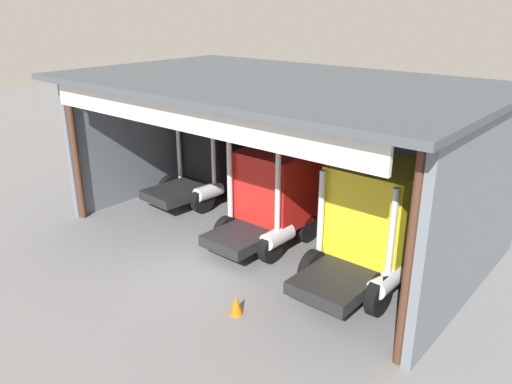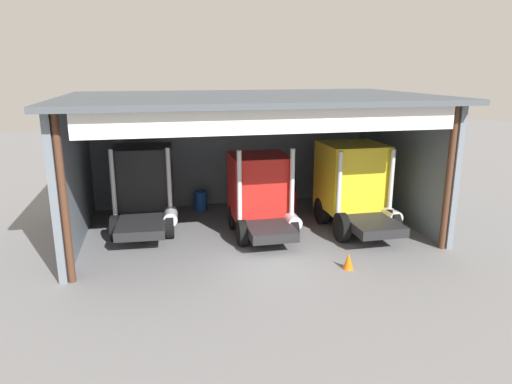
{
  "view_description": "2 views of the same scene",
  "coord_description": "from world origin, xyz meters",
  "px_view_note": "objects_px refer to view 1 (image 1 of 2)",
  "views": [
    {
      "loc": [
        10.28,
        -9.35,
        7.89
      ],
      "look_at": [
        0.0,
        2.83,
        1.89
      ],
      "focal_mm": 35.27,
      "sensor_mm": 36.0,
      "label": 1
    },
    {
      "loc": [
        -3.82,
        -14.4,
        6.59
      ],
      "look_at": [
        0.0,
        2.83,
        1.89
      ],
      "focal_mm": 32.57,
      "sensor_mm": 36.0,
      "label": 2
    }
  ],
  "objects_px": {
    "truck_black_center_left_bay": "(213,157)",
    "truck_red_center_bay": "(274,195)",
    "truck_yellow_left_bay": "(375,221)",
    "tool_cart": "(359,217)",
    "oil_drum": "(287,188)",
    "traffic_cone": "(236,305)"
  },
  "relations": [
    {
      "from": "truck_red_center_bay",
      "to": "tool_cart",
      "type": "height_order",
      "value": "truck_red_center_bay"
    },
    {
      "from": "truck_black_center_left_bay",
      "to": "truck_red_center_bay",
      "type": "distance_m",
      "value": 4.95
    },
    {
      "from": "truck_yellow_left_bay",
      "to": "tool_cart",
      "type": "height_order",
      "value": "truck_yellow_left_bay"
    },
    {
      "from": "truck_black_center_left_bay",
      "to": "oil_drum",
      "type": "xyz_separation_m",
      "value": [
        2.55,
        1.95,
        -1.33
      ]
    },
    {
      "from": "oil_drum",
      "to": "tool_cart",
      "type": "height_order",
      "value": "tool_cart"
    },
    {
      "from": "truck_black_center_left_bay",
      "to": "traffic_cone",
      "type": "xyz_separation_m",
      "value": [
        6.73,
        -5.94,
        -1.5
      ]
    },
    {
      "from": "truck_yellow_left_bay",
      "to": "tool_cart",
      "type": "bearing_deg",
      "value": 125.09
    },
    {
      "from": "truck_black_center_left_bay",
      "to": "truck_red_center_bay",
      "type": "height_order",
      "value": "truck_red_center_bay"
    },
    {
      "from": "truck_black_center_left_bay",
      "to": "truck_red_center_bay",
      "type": "xyz_separation_m",
      "value": [
        4.65,
        -1.7,
        -0.07
      ]
    },
    {
      "from": "truck_yellow_left_bay",
      "to": "truck_red_center_bay",
      "type": "bearing_deg",
      "value": 176.97
    },
    {
      "from": "truck_black_center_left_bay",
      "to": "traffic_cone",
      "type": "bearing_deg",
      "value": -38.2
    },
    {
      "from": "truck_yellow_left_bay",
      "to": "tool_cart",
      "type": "distance_m",
      "value": 3.89
    },
    {
      "from": "truck_red_center_bay",
      "to": "tool_cart",
      "type": "bearing_deg",
      "value": 56.1
    },
    {
      "from": "truck_red_center_bay",
      "to": "traffic_cone",
      "type": "height_order",
      "value": "truck_red_center_bay"
    },
    {
      "from": "oil_drum",
      "to": "tool_cart",
      "type": "bearing_deg",
      "value": -12.78
    },
    {
      "from": "truck_black_center_left_bay",
      "to": "truck_red_center_bay",
      "type": "bearing_deg",
      "value": -16.89
    },
    {
      "from": "truck_yellow_left_bay",
      "to": "traffic_cone",
      "type": "relative_size",
      "value": 8.55
    },
    {
      "from": "tool_cart",
      "to": "truck_yellow_left_bay",
      "type": "bearing_deg",
      "value": -55.22
    },
    {
      "from": "tool_cart",
      "to": "oil_drum",
      "type": "bearing_deg",
      "value": 167.22
    },
    {
      "from": "truck_yellow_left_bay",
      "to": "tool_cart",
      "type": "xyz_separation_m",
      "value": [
        -2.07,
        2.98,
        -1.41
      ]
    },
    {
      "from": "truck_yellow_left_bay",
      "to": "tool_cart",
      "type": "relative_size",
      "value": 4.79
    },
    {
      "from": "oil_drum",
      "to": "truck_black_center_left_bay",
      "type": "bearing_deg",
      "value": -142.62
    }
  ]
}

